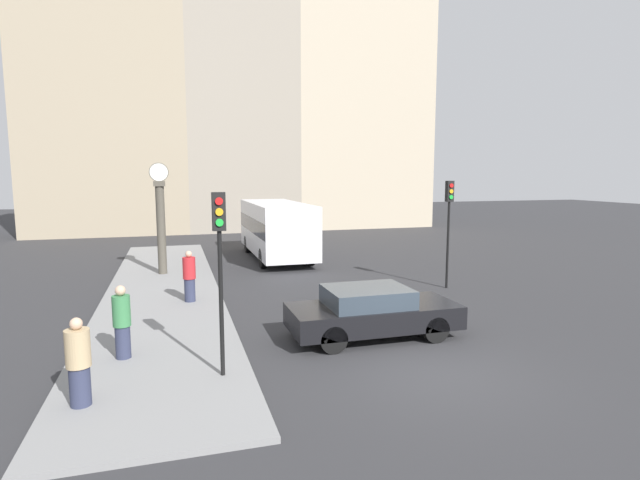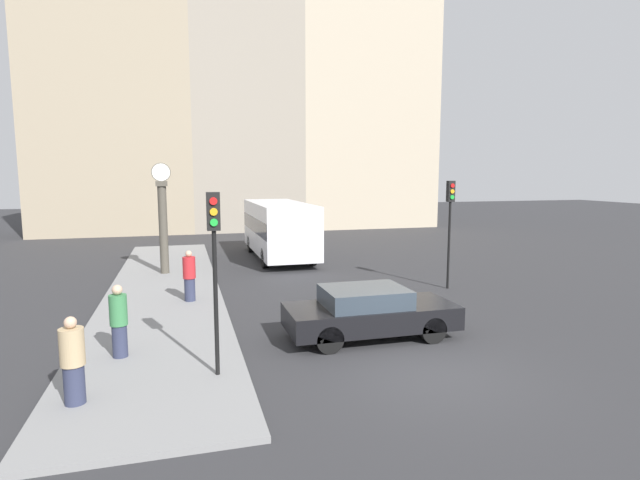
# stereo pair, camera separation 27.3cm
# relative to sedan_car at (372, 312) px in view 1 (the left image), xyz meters

# --- Properties ---
(ground_plane) EXTENTS (120.00, 120.00, 0.00)m
(ground_plane) POSITION_rel_sedan_car_xyz_m (0.38, -2.42, -0.69)
(ground_plane) COLOR #2D2D30
(sidewalk_corner) EXTENTS (3.87, 22.67, 0.11)m
(sidewalk_corner) POSITION_rel_sedan_car_xyz_m (-5.29, 6.92, -0.63)
(sidewalk_corner) COLOR gray
(sidewalk_corner) RESTS_ON ground_plane
(building_row) EXTENTS (29.89, 5.00, 18.58)m
(building_row) POSITION_rel_sedan_car_xyz_m (0.51, 26.87, 8.13)
(building_row) COLOR gray
(building_row) RESTS_ON ground_plane
(sedan_car) EXTENTS (4.38, 1.86, 1.33)m
(sedan_car) POSITION_rel_sedan_car_xyz_m (0.00, 0.00, 0.00)
(sedan_car) COLOR black
(sedan_car) RESTS_ON ground_plane
(bus_distant) EXTENTS (2.52, 7.76, 2.82)m
(bus_distant) POSITION_rel_sedan_car_xyz_m (0.10, 12.84, 0.92)
(bus_distant) COLOR silver
(bus_distant) RESTS_ON ground_plane
(traffic_light_near) EXTENTS (0.26, 0.24, 3.76)m
(traffic_light_near) POSITION_rel_sedan_car_xyz_m (-3.98, -1.67, 2.11)
(traffic_light_near) COLOR black
(traffic_light_near) RESTS_ON sidewalk_corner
(traffic_light_far) EXTENTS (0.26, 0.24, 3.99)m
(traffic_light_far) POSITION_rel_sedan_car_xyz_m (4.88, 4.52, 2.16)
(traffic_light_far) COLOR black
(traffic_light_far) RESTS_ON ground_plane
(street_clock) EXTENTS (0.77, 0.46, 4.58)m
(street_clock) POSITION_rel_sedan_car_xyz_m (-5.34, 9.82, 1.62)
(street_clock) COLOR #4C473D
(street_clock) RESTS_ON sidewalk_corner
(pedestrian_tan_coat) EXTENTS (0.42, 0.42, 1.61)m
(pedestrian_tan_coat) POSITION_rel_sedan_car_xyz_m (-6.55, -2.32, 0.21)
(pedestrian_tan_coat) COLOR #2D334C
(pedestrian_tan_coat) RESTS_ON sidewalk_corner
(pedestrian_red_top) EXTENTS (0.41, 0.41, 1.66)m
(pedestrian_red_top) POSITION_rel_sedan_car_xyz_m (-4.42, 4.74, 0.24)
(pedestrian_red_top) COLOR #2D334C
(pedestrian_red_top) RESTS_ON sidewalk_corner
(pedestrian_green_hoodie) EXTENTS (0.39, 0.39, 1.66)m
(pedestrian_green_hoodie) POSITION_rel_sedan_car_xyz_m (-6.04, -0.05, 0.25)
(pedestrian_green_hoodie) COLOR #2D334C
(pedestrian_green_hoodie) RESTS_ON sidewalk_corner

